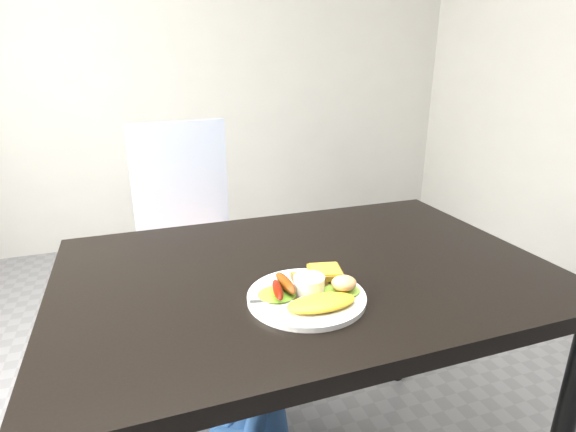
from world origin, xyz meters
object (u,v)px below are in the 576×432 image
dining_chair (191,247)px  plate (306,297)px  person (172,187)px  dining_table (306,274)px

dining_chair → plate: (0.12, -1.10, 0.31)m
person → plate: person is taller
dining_table → dining_chair: bearing=100.7°
dining_table → person: (-0.25, 0.77, 0.05)m
dining_chair → plate: size_ratio=1.74×
dining_table → dining_chair: (-0.18, 0.94, -0.28)m
dining_chair → person: size_ratio=0.29×
dining_table → plate: plate is taller
dining_chair → person: person is taller
dining_table → plate: 0.17m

